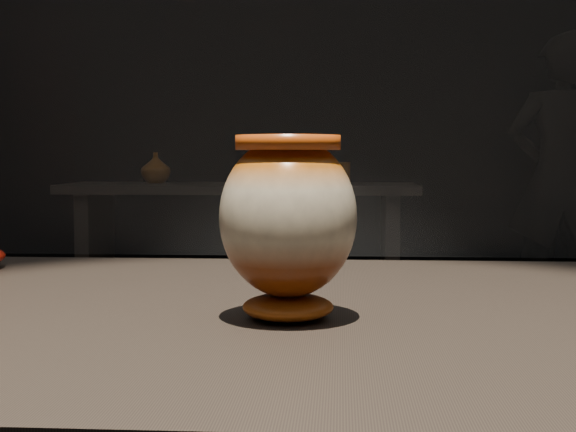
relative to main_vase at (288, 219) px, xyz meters
name	(u,v)px	position (x,y,z in m)	size (l,w,h in m)	color
main_vase	(288,219)	(0.00, 0.00, 0.00)	(0.15, 0.15, 0.19)	#6A2809
back_shelf	(241,230)	(-0.52, 3.74, -0.37)	(2.00, 0.60, 0.90)	black
back_vase_left	(156,168)	(-1.02, 3.78, -0.01)	(0.17, 0.17, 0.18)	#955F15
back_vase_mid	(252,165)	(-0.45, 3.73, 0.00)	(0.20, 0.20, 0.21)	#6A2809
back_vase_right	(344,173)	(0.07, 3.72, -0.04)	(0.07, 0.07, 0.12)	#955F15
visitor	(560,178)	(1.46, 4.44, -0.08)	(0.67, 0.44, 1.84)	black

